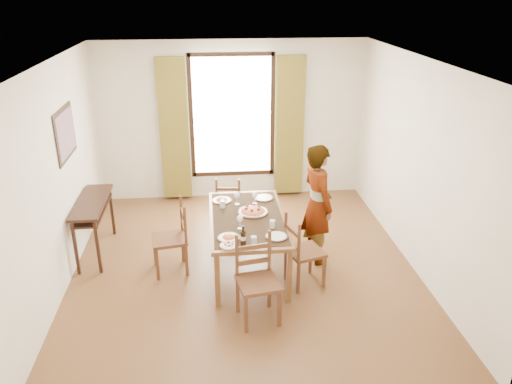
{
  "coord_description": "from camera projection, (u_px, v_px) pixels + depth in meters",
  "views": [
    {
      "loc": [
        -0.42,
        -5.77,
        3.54
      ],
      "look_at": [
        0.18,
        0.21,
        1.0
      ],
      "focal_mm": 35.0,
      "sensor_mm": 36.0,
      "label": 1
    }
  ],
  "objects": [
    {
      "name": "plate_nw",
      "position": [
        222.0,
        199.0,
        6.85
      ],
      "size": [
        0.27,
        0.27,
        0.05
      ],
      "primitive_type": null,
      "color": "silver",
      "rests_on": "dining_table"
    },
    {
      "name": "tumbler_b",
      "position": [
        223.0,
        204.0,
        6.64
      ],
      "size": [
        0.07,
        0.07,
        0.1
      ],
      "primitive_type": "cylinder",
      "color": "silver",
      "rests_on": "dining_table"
    },
    {
      "name": "ground",
      "position": [
        244.0,
        267.0,
        6.71
      ],
      "size": [
        5.0,
        5.0,
        0.0
      ],
      "primitive_type": "plane",
      "color": "#57311B",
      "rests_on": "ground"
    },
    {
      "name": "console_table",
      "position": [
        92.0,
        208.0,
        6.81
      ],
      "size": [
        0.38,
        1.2,
        0.8
      ],
      "color": "black",
      "rests_on": "ground"
    },
    {
      "name": "pasta_platter",
      "position": [
        253.0,
        209.0,
        6.48
      ],
      "size": [
        0.4,
        0.4,
        0.1
      ],
      "primitive_type": null,
      "color": "red",
      "rests_on": "dining_table"
    },
    {
      "name": "room_shell",
      "position": [
        242.0,
        155.0,
        6.23
      ],
      "size": [
        4.6,
        5.1,
        2.74
      ],
      "color": "white",
      "rests_on": "ground"
    },
    {
      "name": "chair_south",
      "position": [
        257.0,
        282.0,
        5.53
      ],
      "size": [
        0.51,
        0.51,
        1.0
      ],
      "rotation": [
        0.0,
        0.0,
        0.18
      ],
      "color": "brown",
      "rests_on": "ground"
    },
    {
      "name": "wine_glass_a",
      "position": [
        240.0,
        222.0,
        6.05
      ],
      "size": [
        0.08,
        0.08,
        0.18
      ],
      "primitive_type": null,
      "color": "white",
      "rests_on": "dining_table"
    },
    {
      "name": "chair_north",
      "position": [
        229.0,
        204.0,
        7.6
      ],
      "size": [
        0.44,
        0.44,
        0.88
      ],
      "rotation": [
        0.0,
        0.0,
        3.01
      ],
      "color": "brown",
      "rests_on": "ground"
    },
    {
      "name": "tumbler_a",
      "position": [
        272.0,
        224.0,
        6.1
      ],
      "size": [
        0.07,
        0.07,
        0.1
      ],
      "primitive_type": "cylinder",
      "color": "silver",
      "rests_on": "dining_table"
    },
    {
      "name": "tumbler_c",
      "position": [
        254.0,
        240.0,
        5.71
      ],
      "size": [
        0.07,
        0.07,
        0.1
      ],
      "primitive_type": "cylinder",
      "color": "silver",
      "rests_on": "dining_table"
    },
    {
      "name": "plate_sw",
      "position": [
        229.0,
        236.0,
        5.85
      ],
      "size": [
        0.27,
        0.27,
        0.05
      ],
      "primitive_type": null,
      "color": "silver",
      "rests_on": "dining_table"
    },
    {
      "name": "chair_east",
      "position": [
        303.0,
        253.0,
        6.18
      ],
      "size": [
        0.52,
        0.52,
        0.95
      ],
      "rotation": [
        0.0,
        0.0,
        1.87
      ],
      "color": "brown",
      "rests_on": "ground"
    },
    {
      "name": "chair_west",
      "position": [
        172.0,
        239.0,
        6.47
      ],
      "size": [
        0.5,
        0.5,
        0.98
      ],
      "rotation": [
        0.0,
        0.0,
        -1.41
      ],
      "color": "brown",
      "rests_on": "ground"
    },
    {
      "name": "plate_ne",
      "position": [
        264.0,
        197.0,
        6.93
      ],
      "size": [
        0.27,
        0.27,
        0.05
      ],
      "primitive_type": null,
      "color": "silver",
      "rests_on": "dining_table"
    },
    {
      "name": "wine_glass_c",
      "position": [
        237.0,
        198.0,
        6.72
      ],
      "size": [
        0.08,
        0.08,
        0.18
      ],
      "primitive_type": null,
      "color": "white",
      "rests_on": "dining_table"
    },
    {
      "name": "man",
      "position": [
        317.0,
        204.0,
        6.6
      ],
      "size": [
        0.8,
        0.7,
        1.65
      ],
      "primitive_type": "imported",
      "rotation": [
        0.0,
        0.0,
        1.84
      ],
      "color": "gray",
      "rests_on": "ground"
    },
    {
      "name": "wine_bottle",
      "position": [
        243.0,
        236.0,
        5.65
      ],
      "size": [
        0.07,
        0.07,
        0.25
      ],
      "primitive_type": null,
      "color": "black",
      "rests_on": "dining_table"
    },
    {
      "name": "plate_se",
      "position": [
        277.0,
        235.0,
        5.87
      ],
      "size": [
        0.27,
        0.27,
        0.05
      ],
      "primitive_type": null,
      "color": "silver",
      "rests_on": "dining_table"
    },
    {
      "name": "caprese_plate",
      "position": [
        229.0,
        244.0,
        5.68
      ],
      "size": [
        0.2,
        0.2,
        0.04
      ],
      "primitive_type": null,
      "color": "silver",
      "rests_on": "dining_table"
    },
    {
      "name": "dining_table",
      "position": [
        247.0,
        222.0,
        6.42
      ],
      "size": [
        0.96,
        1.74,
        0.76
      ],
      "color": "brown",
      "rests_on": "ground"
    },
    {
      "name": "wine_glass_b",
      "position": [
        255.0,
        198.0,
        6.74
      ],
      "size": [
        0.08,
        0.08,
        0.18
      ],
      "primitive_type": null,
      "color": "white",
      "rests_on": "dining_table"
    }
  ]
}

